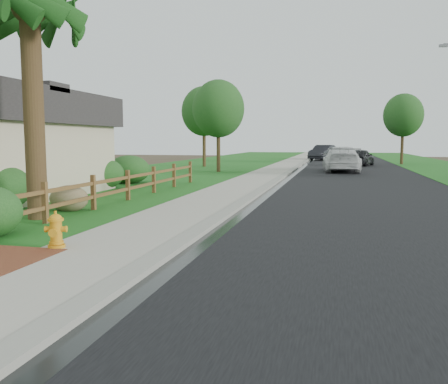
% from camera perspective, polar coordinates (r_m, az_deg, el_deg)
% --- Properties ---
extents(ground, '(120.00, 120.00, 0.00)m').
position_cam_1_polar(ground, '(8.49, -10.84, -8.26)').
color(ground, '#3A321F').
extents(road, '(8.00, 90.00, 0.02)m').
position_cam_1_polar(road, '(42.56, 14.96, 3.14)').
color(road, black).
rests_on(road, ground).
extents(curb, '(0.40, 90.00, 0.12)m').
position_cam_1_polar(curb, '(42.65, 9.31, 3.34)').
color(curb, gray).
rests_on(curb, ground).
extents(wet_gutter, '(0.50, 90.00, 0.00)m').
position_cam_1_polar(wet_gutter, '(42.63, 9.78, 3.28)').
color(wet_gutter, black).
rests_on(wet_gutter, road).
extents(sidewalk, '(2.20, 90.00, 0.10)m').
position_cam_1_polar(sidewalk, '(42.76, 7.57, 3.37)').
color(sidewalk, '#A19D8C').
rests_on(sidewalk, ground).
extents(grass_strip, '(1.60, 90.00, 0.06)m').
position_cam_1_polar(grass_strip, '(42.99, 5.04, 3.38)').
color(grass_strip, '#1B5217').
rests_on(grass_strip, ground).
extents(lawn_near, '(9.00, 90.00, 0.04)m').
position_cam_1_polar(lawn_near, '(44.04, -1.68, 3.46)').
color(lawn_near, '#1B5217').
rests_on(lawn_near, ground).
extents(verge_far, '(6.00, 90.00, 0.04)m').
position_cam_1_polar(verge_far, '(43.31, 24.14, 2.88)').
color(verge_far, '#1B5217').
rests_on(verge_far, ground).
extents(ranch_fence, '(0.12, 16.92, 1.10)m').
position_cam_1_polar(ranch_fence, '(15.63, -13.34, 0.56)').
color(ranch_fence, '#502C1A').
rests_on(ranch_fence, ground).
extents(palm_tree, '(3.60, 3.60, 6.60)m').
position_cam_1_polar(palm_tree, '(13.85, -22.39, 20.02)').
color(palm_tree, '#3E2619').
rests_on(palm_tree, ground).
extents(fire_hydrant, '(0.46, 0.37, 0.70)m').
position_cam_1_polar(fire_hydrant, '(9.47, -19.57, -4.42)').
color(fire_hydrant, '#C88E17').
rests_on(fire_hydrant, sidewalk).
extents(white_suv, '(2.66, 5.93, 1.69)m').
position_cam_1_polar(white_suv, '(33.34, 13.93, 3.86)').
color(white_suv, silver).
rests_on(white_suv, road).
extents(dark_car_mid, '(2.77, 4.53, 1.44)m').
position_cam_1_polar(dark_car_mid, '(41.61, 16.07, 4.05)').
color(dark_car_mid, black).
rests_on(dark_car_mid, road).
extents(dark_car_far, '(3.20, 5.29, 1.65)m').
position_cam_1_polar(dark_car_far, '(52.93, 11.86, 4.68)').
color(dark_car_far, black).
rests_on(dark_car_far, road).
extents(boulder, '(1.46, 1.31, 0.79)m').
position_cam_1_polar(boulder, '(14.77, -18.15, -0.76)').
color(boulder, brown).
rests_on(boulder, ground).
extents(shrub_c, '(2.37, 2.37, 1.36)m').
position_cam_1_polar(shrub_c, '(21.28, -14.43, 2.15)').
color(shrub_c, '#163F17').
rests_on(shrub_c, ground).
extents(shrub_d, '(2.38, 2.38, 1.40)m').
position_cam_1_polar(shrub_d, '(23.70, -11.39, 2.66)').
color(shrub_d, '#163F17').
rests_on(shrub_d, ground).
extents(tree_near_left, '(3.45, 3.45, 6.12)m').
position_cam_1_polar(tree_near_left, '(31.77, -0.68, 9.97)').
color(tree_near_left, '#3E2619').
rests_on(tree_near_left, ground).
extents(tree_mid_left, '(3.60, 3.60, 6.44)m').
position_cam_1_polar(tree_mid_left, '(38.44, -2.42, 9.66)').
color(tree_mid_left, '#3E2619').
rests_on(tree_mid_left, ground).
extents(tree_mid_right, '(3.45, 3.45, 6.25)m').
position_cam_1_polar(tree_mid_right, '(45.08, 20.77, 8.62)').
color(tree_mid_right, '#3E2619').
rests_on(tree_mid_right, ground).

